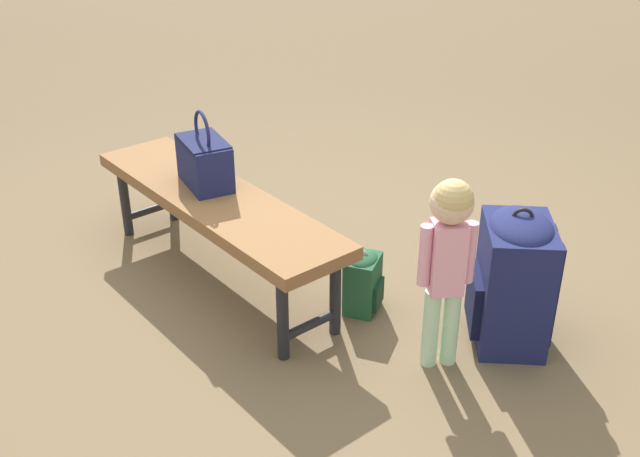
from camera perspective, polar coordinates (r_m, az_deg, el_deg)
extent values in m
plane|color=brown|center=(3.63, -2.17, -4.67)|extent=(40.00, 40.00, 0.00)
cube|color=brown|center=(3.56, -7.87, 2.09)|extent=(1.60, 0.41, 0.06)
cylinder|color=black|center=(3.24, 1.16, -5.00)|extent=(0.05, 0.05, 0.39)
cylinder|color=black|center=(3.10, -2.82, -6.78)|extent=(0.05, 0.05, 0.39)
cylinder|color=black|center=(4.27, -11.12, 3.06)|extent=(0.05, 0.05, 0.39)
cylinder|color=black|center=(4.16, -14.46, 1.98)|extent=(0.05, 0.05, 0.39)
cylinder|color=black|center=(3.22, -0.77, -7.27)|extent=(0.04, 0.28, 0.04)
cylinder|color=black|center=(4.25, -12.63, 1.37)|extent=(0.04, 0.28, 0.04)
cube|color=#191E4C|center=(3.61, -8.67, 4.88)|extent=(0.35, 0.25, 0.22)
cube|color=#131639|center=(3.57, -8.79, 6.43)|extent=(0.32, 0.24, 0.02)
torus|color=#191E4C|center=(3.55, -8.86, 7.25)|extent=(0.19, 0.06, 0.20)
cylinder|color=#B2D8B2|center=(3.11, 8.32, -7.41)|extent=(0.07, 0.07, 0.35)
cylinder|color=#B2D8B2|center=(3.13, 9.79, -7.26)|extent=(0.07, 0.07, 0.35)
ellipsoid|color=white|center=(3.21, 8.04, -9.47)|extent=(0.10, 0.09, 0.04)
ellipsoid|color=white|center=(3.23, 9.47, -9.31)|extent=(0.10, 0.09, 0.04)
cube|color=pink|center=(2.94, 9.53, -2.15)|extent=(0.16, 0.17, 0.30)
cylinder|color=pink|center=(2.91, 7.91, -2.02)|extent=(0.05, 0.05, 0.26)
cylinder|color=pink|center=(2.96, 11.18, -1.77)|extent=(0.05, 0.05, 0.26)
sphere|color=beige|center=(2.83, 9.90, 1.95)|extent=(0.17, 0.17, 0.17)
sphere|color=tan|center=(2.82, 9.98, 2.18)|extent=(0.15, 0.15, 0.15)
cube|color=#191E4C|center=(3.27, 14.35, -4.07)|extent=(0.46, 0.45, 0.55)
ellipsoid|color=#191E4C|center=(3.14, 14.90, -0.04)|extent=(0.43, 0.43, 0.12)
cube|color=black|center=(3.28, 11.51, -5.22)|extent=(0.21, 0.21, 0.25)
cube|color=black|center=(3.23, 17.17, -4.91)|extent=(0.06, 0.06, 0.46)
cube|color=black|center=(3.37, 16.63, -3.37)|extent=(0.06, 0.06, 0.46)
torus|color=black|center=(3.12, 15.01, 0.77)|extent=(0.07, 0.07, 0.09)
cube|color=#1E4C2D|center=(3.43, 3.22, -4.18)|extent=(0.21, 0.22, 0.27)
ellipsoid|color=#1E4C2D|center=(3.37, 3.28, -2.35)|extent=(0.20, 0.21, 0.06)
cube|color=#13311D|center=(3.44, 4.42, -4.96)|extent=(0.08, 0.12, 0.12)
cube|color=#13311D|center=(3.48, 2.27, -3.63)|extent=(0.03, 0.03, 0.23)
cube|color=#13311D|center=(3.42, 1.85, -4.31)|extent=(0.03, 0.03, 0.23)
torus|color=#B2B2B7|center=(3.36, 3.29, -1.99)|extent=(0.04, 0.03, 0.04)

